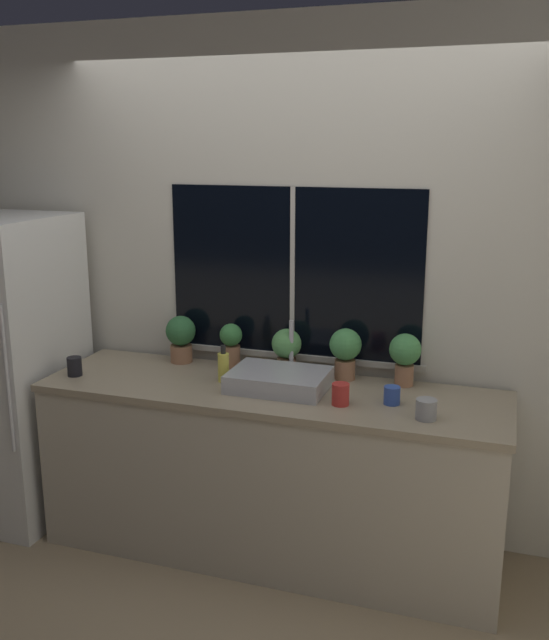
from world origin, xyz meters
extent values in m
plane|color=#937F60|center=(0.00, 0.00, 0.00)|extent=(14.00, 14.00, 0.00)
cube|color=beige|center=(0.00, 0.73, 1.35)|extent=(8.00, 0.06, 2.70)
cube|color=black|center=(0.00, 0.69, 1.41)|extent=(1.37, 0.01, 0.88)
cube|color=#BCB7AD|center=(0.00, 0.68, 1.41)|extent=(0.02, 0.01, 0.88)
cube|color=#BCB7AD|center=(0.00, 0.68, 0.95)|extent=(1.43, 0.04, 0.03)
cube|color=beige|center=(-2.18, 1.50, 1.35)|extent=(0.06, 7.00, 2.70)
cube|color=#B2A893|center=(0.00, 0.33, 0.43)|extent=(2.29, 0.66, 0.85)
cube|color=gray|center=(0.00, 0.33, 0.87)|extent=(2.32, 0.68, 0.03)
cube|color=silver|center=(-1.55, 0.28, 0.85)|extent=(0.69, 0.70, 1.69)
cylinder|color=silver|center=(-1.24, -0.08, 0.93)|extent=(0.02, 0.02, 0.76)
cube|color=#ADADB2|center=(0.04, 0.34, 0.93)|extent=(0.47, 0.34, 0.09)
cylinder|color=#B7B7BC|center=(0.04, 0.54, 0.90)|extent=(0.04, 0.04, 0.03)
cylinder|color=#B7B7BC|center=(0.04, 0.54, 1.05)|extent=(0.02, 0.02, 0.27)
cylinder|color=#9E6B4C|center=(-0.61, 0.59, 0.94)|extent=(0.12, 0.12, 0.10)
sphere|color=#2D6638|center=(-0.61, 0.59, 1.07)|extent=(0.16, 0.16, 0.16)
cylinder|color=#9E6B4C|center=(-0.31, 0.59, 0.95)|extent=(0.10, 0.10, 0.12)
sphere|color=#387A3D|center=(-0.31, 0.59, 1.07)|extent=(0.12, 0.12, 0.12)
cylinder|color=#9E6B4C|center=(0.00, 0.59, 0.93)|extent=(0.10, 0.10, 0.08)
sphere|color=#569951|center=(0.00, 0.59, 1.05)|extent=(0.16, 0.16, 0.16)
cylinder|color=#9E6B4C|center=(0.31, 0.59, 0.94)|extent=(0.11, 0.11, 0.10)
sphere|color=#478E4C|center=(0.31, 0.59, 1.07)|extent=(0.16, 0.16, 0.16)
cylinder|color=#9E6B4C|center=(0.62, 0.59, 0.94)|extent=(0.09, 0.09, 0.11)
sphere|color=#478E4C|center=(0.62, 0.59, 1.07)|extent=(0.16, 0.16, 0.16)
cylinder|color=#DBD14C|center=(-0.26, 0.35, 0.96)|extent=(0.06, 0.06, 0.15)
cylinder|color=black|center=(-0.26, 0.35, 1.06)|extent=(0.03, 0.03, 0.04)
cylinder|color=#3351AD|center=(0.61, 0.30, 0.93)|extent=(0.08, 0.08, 0.08)
cylinder|color=gray|center=(0.78, 0.16, 0.93)|extent=(0.09, 0.09, 0.09)
cylinder|color=black|center=(-1.03, 0.19, 0.94)|extent=(0.08, 0.08, 0.10)
cylinder|color=#B72D28|center=(0.38, 0.22, 0.94)|extent=(0.08, 0.08, 0.10)
camera|label=1|loc=(1.08, -2.83, 2.07)|focal=40.00mm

